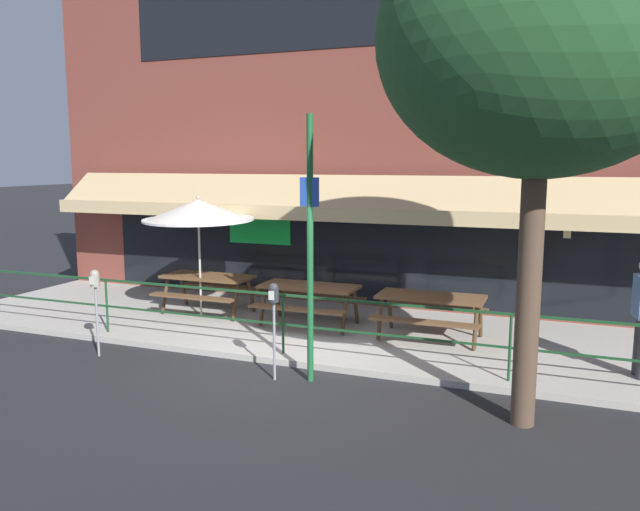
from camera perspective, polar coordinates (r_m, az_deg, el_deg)
ground_plane at (r=9.84m, az=-4.11°, el=-9.95°), size 120.00×120.00×0.00m
patio_deck at (r=11.58m, az=0.16°, el=-6.80°), size 15.00×4.00×0.10m
restaurant_building at (r=13.32m, az=3.73°, el=13.69°), size 15.00×1.60×8.69m
patio_railing at (r=9.88m, az=-3.41°, el=-5.04°), size 13.84×0.04×0.97m
picnic_table_left at (r=12.71m, az=-10.22°, el=-2.51°), size 1.80×1.42×0.76m
picnic_table_centre at (r=11.54m, az=-0.99°, el=-3.50°), size 1.80×1.42×0.76m
picnic_table_right at (r=10.84m, az=10.09°, el=-4.43°), size 1.80×1.42×0.76m
patio_umbrella_left at (r=12.28m, az=-11.07°, el=4.03°), size 2.14×2.14×2.38m
parking_meter_near at (r=10.58m, az=-19.86°, el=-2.69°), size 0.15×0.16×1.42m
parking_meter_far at (r=8.89m, az=-4.25°, el=-4.28°), size 0.15×0.16×1.42m
street_sign_pole at (r=8.68m, az=-0.91°, el=0.74°), size 0.28×0.09×3.77m
street_tree_curbside at (r=7.60m, az=20.52°, el=19.89°), size 3.68×3.31×6.61m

